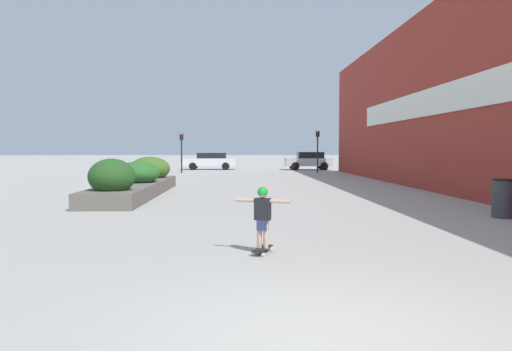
% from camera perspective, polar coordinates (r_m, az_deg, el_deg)
% --- Properties ---
extents(ground_plane, '(300.00, 300.00, 0.00)m').
position_cam_1_polar(ground_plane, '(5.33, 7.32, -17.73)').
color(ground_plane, '#A3A099').
extents(building_wall_right, '(0.67, 43.51, 8.32)m').
position_cam_1_polar(building_wall_right, '(22.12, 21.64, 8.73)').
color(building_wall_right, maroon).
rests_on(building_wall_right, ground_plane).
extents(planter_box, '(1.98, 10.50, 1.57)m').
position_cam_1_polar(planter_box, '(21.08, -13.47, -0.54)').
color(planter_box, '#605B54').
rests_on(planter_box, ground_plane).
extents(skateboard, '(0.43, 0.71, 0.10)m').
position_cam_1_polar(skateboard, '(9.11, 0.76, -8.44)').
color(skateboard, black).
rests_on(skateboard, ground_plane).
extents(skateboarder, '(0.99, 0.43, 1.11)m').
position_cam_1_polar(skateboarder, '(9.00, 0.76, -4.08)').
color(skateboarder, tan).
rests_on(skateboarder, skateboard).
extents(trash_bin, '(0.57, 0.57, 1.07)m').
position_cam_1_polar(trash_bin, '(15.26, 26.33, -2.35)').
color(trash_bin, '#38383D').
rests_on(trash_bin, ground_plane).
extents(car_leftmost, '(4.17, 2.01, 1.62)m').
position_cam_1_polar(car_leftmost, '(45.32, 6.06, 1.72)').
color(car_leftmost, '#BCBCC1').
rests_on(car_leftmost, ground_plane).
extents(car_center_left, '(3.98, 2.05, 1.57)m').
position_cam_1_polar(car_center_left, '(46.12, 19.79, 1.54)').
color(car_center_left, navy).
rests_on(car_center_left, ground_plane).
extents(car_center_right, '(4.76, 1.88, 1.54)m').
position_cam_1_polar(car_center_right, '(45.73, -5.26, 1.69)').
color(car_center_right, silver).
rests_on(car_center_right, ground_plane).
extents(traffic_light_left, '(0.28, 0.30, 3.06)m').
position_cam_1_polar(traffic_light_left, '(39.54, -8.51, 3.35)').
color(traffic_light_left, black).
rests_on(traffic_light_left, ground_plane).
extents(traffic_light_right, '(0.28, 0.30, 3.30)m').
position_cam_1_polar(traffic_light_right, '(39.45, 7.06, 3.57)').
color(traffic_light_right, black).
rests_on(traffic_light_right, ground_plane).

